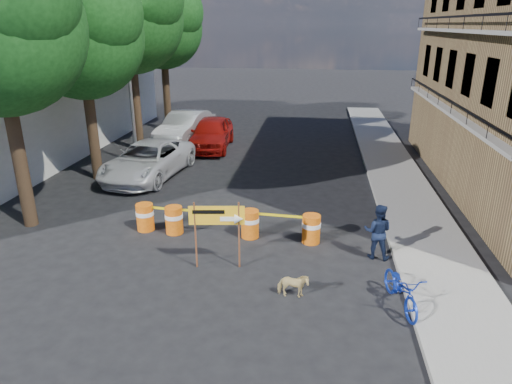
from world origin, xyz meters
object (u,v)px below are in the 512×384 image
(barrel_far_right, at_px, (311,228))
(pedestrian, at_px, (378,231))
(barrel_mid_right, at_px, (250,223))
(dog, at_px, (293,286))
(barrel_far_left, at_px, (145,217))
(suv_white, at_px, (148,160))
(sedan_red, at_px, (212,133))
(detour_sign, at_px, (224,220))
(bicycle, at_px, (403,272))
(barrel_mid_left, at_px, (174,219))
(sedan_silver, at_px, (185,127))

(barrel_far_right, relative_size, pedestrian, 0.55)
(barrel_mid_right, bearing_deg, dog, -64.54)
(barrel_far_left, bearing_deg, barrel_mid_right, -1.23)
(suv_white, relative_size, sedan_red, 1.12)
(barrel_far_left, distance_m, suv_white, 5.67)
(barrel_far_right, distance_m, sedan_red, 12.17)
(sedan_red, bearing_deg, barrel_far_left, -92.12)
(detour_sign, relative_size, sedan_red, 0.39)
(dog, relative_size, suv_white, 0.14)
(suv_white, bearing_deg, bicycle, -35.96)
(barrel_far_left, height_order, barrel_mid_left, same)
(barrel_far_left, relative_size, barrel_mid_right, 1.00)
(dog, bearing_deg, pedestrian, -43.71)
(barrel_far_right, relative_size, suv_white, 0.16)
(barrel_far_right, height_order, pedestrian, pedestrian)
(barrel_far_right, distance_m, detour_sign, 3.14)
(barrel_mid_right, bearing_deg, detour_sign, -101.38)
(detour_sign, distance_m, sedan_silver, 14.83)
(detour_sign, distance_m, bicycle, 4.73)
(suv_white, distance_m, sedan_red, 5.50)
(bicycle, bearing_deg, dog, 164.69)
(detour_sign, bearing_deg, barrel_far_left, 138.27)
(sedan_red, bearing_deg, dog, -72.57)
(barrel_far_right, bearing_deg, sedan_red, 117.40)
(detour_sign, distance_m, suv_white, 8.93)
(barrel_far_right, xyz_separation_m, detour_sign, (-2.33, -1.87, 0.96))
(bicycle, distance_m, suv_white, 12.87)
(barrel_far_left, height_order, bicycle, bicycle)
(bicycle, distance_m, dog, 2.64)
(detour_sign, bearing_deg, bicycle, -24.09)
(barrel_far_left, xyz_separation_m, sedan_silver, (-2.00, 11.84, 0.39))
(barrel_mid_left, distance_m, barrel_mid_right, 2.47)
(dog, height_order, sedan_red, sedan_red)
(barrel_far_left, height_order, dog, barrel_far_left)
(barrel_mid_left, distance_m, pedestrian, 6.35)
(barrel_mid_left, height_order, bicycle, bicycle)
(detour_sign, relative_size, pedestrian, 1.18)
(detour_sign, bearing_deg, dog, -40.53)
(barrel_far_right, xyz_separation_m, suv_white, (-7.25, 5.55, 0.30))
(dog, bearing_deg, barrel_mid_right, 25.18)
(bicycle, xyz_separation_m, sedan_silver, (-9.60, 15.23, -0.09))
(detour_sign, bearing_deg, suv_white, 115.72)
(barrel_far_left, xyz_separation_m, suv_white, (-1.84, 5.35, 0.30))
(barrel_far_right, relative_size, detour_sign, 0.46)
(pedestrian, distance_m, sedan_silver, 15.80)
(barrel_far_left, xyz_separation_m, dog, (5.03, -3.32, -0.14))
(barrel_mid_left, bearing_deg, barrel_far_left, 174.11)
(barrel_mid_left, relative_size, sedan_red, 0.18)
(pedestrian, distance_m, bicycle, 2.48)
(barrel_mid_right, bearing_deg, barrel_far_left, 178.77)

